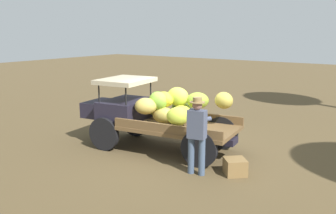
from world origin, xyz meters
name	(u,v)px	position (x,y,z in m)	size (l,w,h in m)	color
ground_plane	(182,150)	(0.00, 0.00, 0.00)	(60.00, 60.00, 0.00)	brown
truck	(153,113)	(0.79, 0.25, 0.98)	(4.59, 2.21, 1.90)	#221E2D
farmer	(197,131)	(-1.20, 1.25, 1.02)	(0.52, 0.48, 1.79)	#445670
wooden_crate	(235,167)	(-1.94, 0.77, 0.18)	(0.47, 0.47, 0.37)	olive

